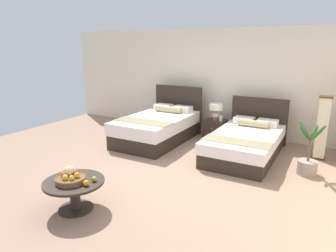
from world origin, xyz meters
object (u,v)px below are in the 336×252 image
at_px(fruit_bowl, 70,178).
at_px(loose_orange, 86,183).
at_px(bed_near_corner, 246,142).
at_px(coffee_table, 74,189).
at_px(nightstand, 215,129).
at_px(table_lamp, 216,110).
at_px(loose_apple, 94,179).
at_px(bed_near_window, 158,127).
at_px(potted_palm, 308,161).
at_px(floor_lamp_corner, 322,128).
at_px(vase, 221,118).

relative_size(fruit_bowl, loose_orange, 5.12).
distance_m(bed_near_corner, fruit_bowl, 3.63).
bearing_deg(bed_near_corner, coffee_table, -114.09).
height_order(nightstand, table_lamp, table_lamp).
bearing_deg(coffee_table, fruit_bowl, -102.87).
height_order(coffee_table, loose_orange, loose_orange).
distance_m(table_lamp, loose_apple, 3.97).
bearing_deg(fruit_bowl, bed_near_corner, 66.04).
relative_size(bed_near_corner, table_lamp, 5.62).
distance_m(table_lamp, fruit_bowl, 4.16).
bearing_deg(loose_orange, bed_near_window, 105.06).
height_order(nightstand, loose_orange, loose_orange).
distance_m(table_lamp, potted_palm, 2.54).
relative_size(floor_lamp_corner, potted_palm, 1.35).
bearing_deg(vase, bed_near_window, -149.15).
distance_m(bed_near_window, potted_palm, 3.32).
relative_size(bed_near_window, floor_lamp_corner, 1.75).
distance_m(bed_near_window, coffee_table, 3.32).
bearing_deg(coffee_table, table_lamp, 83.13).
bearing_deg(vase, fruit_bowl, -99.14).
relative_size(bed_near_window, nightstand, 4.36).
xyz_separation_m(bed_near_corner, nightstand, (-0.97, 0.79, -0.04)).
bearing_deg(nightstand, bed_near_corner, -39.25).
bearing_deg(potted_palm, bed_near_window, 172.88).
distance_m(nightstand, loose_orange, 4.10).
distance_m(bed_near_window, bed_near_corner, 2.09).
height_order(bed_near_window, floor_lamp_corner, floor_lamp_corner).
height_order(bed_near_corner, floor_lamp_corner, floor_lamp_corner).
bearing_deg(loose_orange, potted_palm, 50.15).
relative_size(nightstand, fruit_bowl, 1.24).
bearing_deg(loose_apple, bed_near_corner, 69.06).
relative_size(table_lamp, vase, 2.99).
bearing_deg(loose_apple, floor_lamp_corner, 55.61).
bearing_deg(loose_orange, nightstand, 86.72).
relative_size(table_lamp, loose_apple, 5.63).
bearing_deg(potted_palm, bed_near_corner, 160.77).
bearing_deg(loose_orange, coffee_table, 173.06).
relative_size(bed_near_corner, coffee_table, 2.73).
height_order(loose_orange, floor_lamp_corner, floor_lamp_corner).
xyz_separation_m(bed_near_window, floor_lamp_corner, (3.42, 0.57, 0.30)).
height_order(coffee_table, fruit_bowl, fruit_bowl).
xyz_separation_m(bed_near_window, loose_apple, (0.89, -3.14, 0.13)).
xyz_separation_m(bed_near_corner, floor_lamp_corner, (1.33, 0.56, 0.35)).
bearing_deg(table_lamp, loose_apple, -93.40).
height_order(bed_near_window, vase, bed_near_window).
height_order(coffee_table, loose_apple, loose_apple).
bearing_deg(coffee_table, bed_near_window, 100.91).
xyz_separation_m(nightstand, table_lamp, (0.00, 0.02, 0.48)).
height_order(fruit_bowl, loose_apple, fruit_bowl).
relative_size(coffee_table, loose_apple, 11.57).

